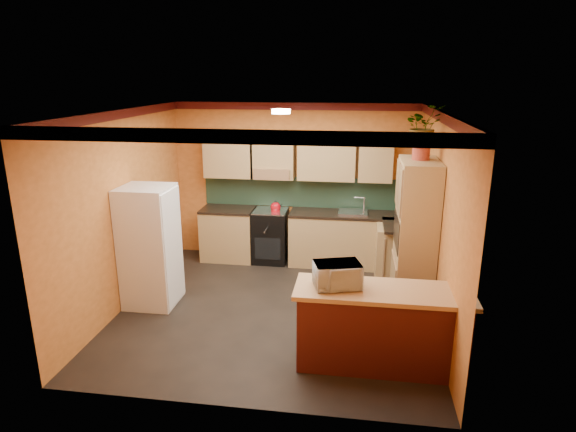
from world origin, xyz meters
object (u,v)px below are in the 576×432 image
object	(u,v)px
fridge	(150,247)
microwave	(337,275)
stove	(271,236)
pantry	(415,239)
breakfast_bar	(381,330)
base_cabinets_back	(306,238)

from	to	relation	value
fridge	microwave	size ratio (longest dim) A/B	3.47
stove	pantry	bearing A→B (deg)	-35.31
stove	breakfast_bar	bearing A→B (deg)	-59.22
pantry	breakfast_bar	bearing A→B (deg)	-108.48
base_cabinets_back	pantry	world-z (taller)	pantry
stove	fridge	size ratio (longest dim) A/B	0.54
fridge	breakfast_bar	size ratio (longest dim) A/B	0.94
fridge	breakfast_bar	world-z (taller)	fridge
pantry	base_cabinets_back	bearing A→B (deg)	135.47
fridge	base_cabinets_back	bearing A→B (deg)	42.91
base_cabinets_back	stove	xyz separation A→B (m)	(-0.62, -0.00, 0.02)
breakfast_bar	microwave	distance (m)	0.80
pantry	microwave	size ratio (longest dim) A/B	4.28
pantry	microwave	bearing A→B (deg)	-124.70
breakfast_bar	microwave	bearing A→B (deg)	180.00
pantry	microwave	distance (m)	1.69
stove	breakfast_bar	world-z (taller)	stove
stove	microwave	xyz separation A→B (m)	(1.27, -2.97, 0.61)
stove	microwave	size ratio (longest dim) A/B	1.86
fridge	breakfast_bar	distance (m)	3.36
pantry	stove	bearing A→B (deg)	144.69
base_cabinets_back	stove	size ratio (longest dim) A/B	4.01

